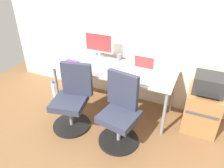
# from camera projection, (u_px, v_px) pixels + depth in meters

# --- Properties ---
(ground_plane) EXTENTS (5.28, 5.28, 0.00)m
(ground_plane) POSITION_uv_depth(u_px,v_px,m) (113.00, 107.00, 3.55)
(ground_plane) COLOR brown
(back_wall) EXTENTS (4.40, 0.04, 2.60)m
(back_wall) POSITION_uv_depth(u_px,v_px,m) (125.00, 22.00, 3.21)
(back_wall) COLOR silver
(back_wall) RESTS_ON ground
(desk) EXTENTS (1.83, 0.68, 0.72)m
(desk) POSITION_uv_depth(u_px,v_px,m) (113.00, 71.00, 3.21)
(desk) COLOR silver
(desk) RESTS_ON ground
(office_chair_left) EXTENTS (0.54, 0.54, 0.94)m
(office_chair_left) POSITION_uv_depth(u_px,v_px,m) (72.00, 100.00, 2.98)
(office_chair_left) COLOR black
(office_chair_left) RESTS_ON ground
(office_chair_right) EXTENTS (0.54, 0.54, 0.94)m
(office_chair_right) POSITION_uv_depth(u_px,v_px,m) (120.00, 113.00, 2.73)
(office_chair_right) COLOR black
(office_chair_right) RESTS_ON ground
(side_cabinet) EXTENTS (0.45, 0.53, 0.59)m
(side_cabinet) POSITION_uv_depth(u_px,v_px,m) (202.00, 109.00, 3.01)
(side_cabinet) COLOR #B77542
(side_cabinet) RESTS_ON ground
(printer) EXTENTS (0.38, 0.40, 0.24)m
(printer) POSITION_uv_depth(u_px,v_px,m) (209.00, 84.00, 2.79)
(printer) COLOR #2D2D2D
(printer) RESTS_ON side_cabinet
(water_bottle_on_floor) EXTENTS (0.09, 0.09, 0.31)m
(water_bottle_on_floor) POSITION_uv_depth(u_px,v_px,m) (55.00, 90.00, 3.73)
(water_bottle_on_floor) COLOR white
(water_bottle_on_floor) RESTS_ON ground
(desktop_monitor) EXTENTS (0.48, 0.18, 0.43)m
(desktop_monitor) POSITION_uv_depth(u_px,v_px,m) (99.00, 44.00, 3.32)
(desktop_monitor) COLOR silver
(desktop_monitor) RESTS_ON desk
(open_laptop) EXTENTS (0.31, 0.26, 0.23)m
(open_laptop) POSITION_uv_depth(u_px,v_px,m) (142.00, 69.00, 3.03)
(open_laptop) COLOR silver
(open_laptop) RESTS_ON desk
(keyboard_by_monitor) EXTENTS (0.34, 0.12, 0.02)m
(keyboard_by_monitor) POSITION_uv_depth(u_px,v_px,m) (94.00, 63.00, 3.30)
(keyboard_by_monitor) COLOR #B7B7B7
(keyboard_by_monitor) RESTS_ON desk
(keyboard_by_laptop) EXTENTS (0.34, 0.12, 0.02)m
(keyboard_by_laptop) POSITION_uv_depth(u_px,v_px,m) (138.00, 82.00, 2.80)
(keyboard_by_laptop) COLOR silver
(keyboard_by_laptop) RESTS_ON desk
(mouse_by_monitor) EXTENTS (0.06, 0.10, 0.03)m
(mouse_by_monitor) POSITION_uv_depth(u_px,v_px,m) (120.00, 78.00, 2.88)
(mouse_by_monitor) COLOR #2D2D2D
(mouse_by_monitor) RESTS_ON desk
(mouse_by_laptop) EXTENTS (0.06, 0.10, 0.03)m
(mouse_by_laptop) POSITION_uv_depth(u_px,v_px,m) (88.00, 65.00, 3.21)
(mouse_by_laptop) COLOR #2D2D2D
(mouse_by_laptop) RESTS_ON desk
(coffee_mug) EXTENTS (0.08, 0.08, 0.09)m
(coffee_mug) POSITION_uv_depth(u_px,v_px,m) (81.00, 67.00, 3.10)
(coffee_mug) COLOR blue
(coffee_mug) RESTS_ON desk
(pen_cup) EXTENTS (0.07, 0.07, 0.10)m
(pen_cup) POSITION_uv_depth(u_px,v_px,m) (119.00, 57.00, 3.38)
(pen_cup) COLOR slate
(pen_cup) RESTS_ON desk
(notebook) EXTENTS (0.21, 0.15, 0.03)m
(notebook) POSITION_uv_depth(u_px,v_px,m) (71.00, 62.00, 3.30)
(notebook) COLOR purple
(notebook) RESTS_ON desk
(paper_pile) EXTENTS (0.21, 0.30, 0.01)m
(paper_pile) POSITION_uv_depth(u_px,v_px,m) (121.00, 70.00, 3.10)
(paper_pile) COLOR white
(paper_pile) RESTS_ON desk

